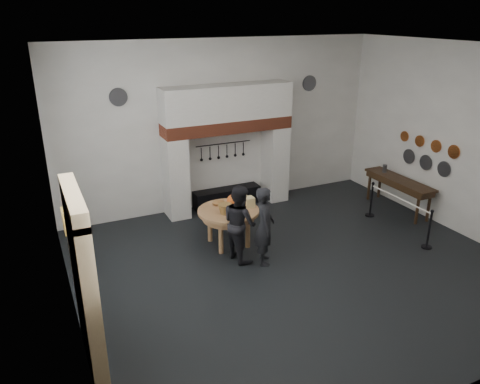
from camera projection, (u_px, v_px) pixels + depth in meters
name	position (u px, v px, depth m)	size (l,w,h in m)	color
floor	(296.00, 266.00, 10.05)	(9.00, 8.00, 0.02)	black
ceiling	(307.00, 48.00, 8.42)	(9.00, 8.00, 0.02)	silver
wall_back	(222.00, 125.00, 12.61)	(9.00, 0.02, 4.50)	white
wall_front	(472.00, 257.00, 5.86)	(9.00, 0.02, 4.50)	white
wall_left	(61.00, 204.00, 7.46)	(0.02, 8.00, 4.50)	white
wall_right	(464.00, 142.00, 11.01)	(0.02, 8.00, 4.50)	white
chimney_pier_left	(176.00, 178.00, 12.16)	(0.55, 0.70, 2.15)	silver
chimney_pier_right	(275.00, 163.00, 13.33)	(0.55, 0.70, 2.15)	silver
hearth_brick_band	(227.00, 125.00, 12.30)	(3.50, 0.72, 0.32)	#9E442B
chimney_hood	(227.00, 102.00, 12.07)	(3.50, 0.70, 0.90)	silver
iron_range	(227.00, 197.00, 13.10)	(1.90, 0.45, 0.50)	black
utensil_rail	(223.00, 144.00, 12.73)	(0.02, 0.02, 1.60)	black
door_recess	(79.00, 289.00, 6.99)	(0.04, 1.10, 2.50)	black
door_jamb_near	(92.00, 310.00, 6.42)	(0.22, 0.30, 2.60)	tan
door_jamb_far	(79.00, 263.00, 7.60)	(0.22, 0.30, 2.60)	tan
door_lintel	(73.00, 201.00, 6.52)	(0.22, 1.70, 0.30)	tan
wall_plaque	(64.00, 221.00, 8.39)	(0.05, 0.34, 0.44)	gold
work_table	(228.00, 211.00, 10.71)	(1.41, 1.41, 0.07)	tan
pumpkin	(235.00, 201.00, 10.81)	(0.36, 0.36, 0.31)	orange
cheese_block_big	(249.00, 202.00, 10.81)	(0.22, 0.22, 0.24)	#DEC784
cheese_block_small	(243.00, 199.00, 11.06)	(0.18, 0.18, 0.20)	#D0B97C
wicker_basket	(225.00, 209.00, 10.47)	(0.32, 0.32, 0.22)	#A5723C
bread_loaf	(218.00, 203.00, 10.93)	(0.31, 0.18, 0.13)	#AD7F3D
visitor_near	(265.00, 226.00, 9.91)	(0.63, 0.42, 1.74)	black
visitor_far	(240.00, 223.00, 10.10)	(0.83, 0.65, 1.71)	black
side_table	(399.00, 180.00, 12.60)	(0.55, 2.20, 0.06)	#3B2615
pewter_jug	(385.00, 169.00, 13.06)	(0.12, 0.12, 0.22)	#535358
copper_pan_a	(454.00, 152.00, 11.28)	(0.34, 0.34, 0.03)	#C6662D
copper_pan_b	(436.00, 146.00, 11.74)	(0.32, 0.32, 0.03)	#C6662D
copper_pan_c	(420.00, 141.00, 12.21)	(0.30, 0.30, 0.03)	#C6662D
copper_pan_d	(405.00, 136.00, 12.67)	(0.28, 0.28, 0.03)	#C6662D
pewter_plate_left	(444.00, 169.00, 11.63)	(0.40, 0.40, 0.03)	#4C4C51
pewter_plate_mid	(426.00, 162.00, 12.13)	(0.40, 0.40, 0.03)	#4C4C51
pewter_plate_right	(409.00, 156.00, 12.64)	(0.40, 0.40, 0.03)	#4C4C51
pewter_plate_back_left	(118.00, 97.00, 11.17)	(0.44, 0.44, 0.03)	#4C4C51
pewter_plate_back_right	(309.00, 83.00, 13.30)	(0.44, 0.44, 0.03)	#4C4C51
barrier_post_near	(429.00, 230.00, 10.68)	(0.05, 0.05, 0.90)	black
barrier_post_far	(371.00, 200.00, 12.37)	(0.05, 0.05, 0.90)	black
barrier_rope	(400.00, 199.00, 11.38)	(0.04, 0.04, 2.00)	white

